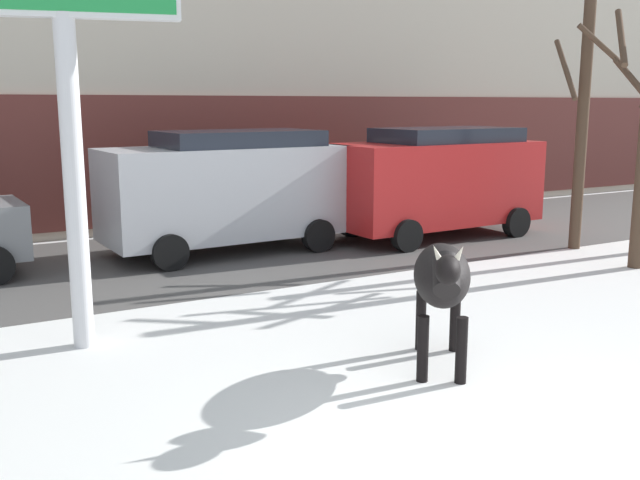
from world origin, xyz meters
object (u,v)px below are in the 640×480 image
at_px(cow_black, 442,279).
at_px(bare_tree_far_back, 582,121).
at_px(car_red_van, 436,179).
at_px(pedestrian_near_billboard, 234,187).
at_px(car_silver_van, 227,188).

distance_m(cow_black, bare_tree_far_back, 7.63).
bearing_deg(car_red_van, pedestrian_near_billboard, 129.46).
distance_m(pedestrian_near_billboard, bare_tree_far_back, 7.86).
relative_size(car_silver_van, pedestrian_near_billboard, 2.70).
distance_m(car_red_van, pedestrian_near_billboard, 4.86).
bearing_deg(car_silver_van, bare_tree_far_back, -26.95).
bearing_deg(car_silver_van, cow_black, -93.00).
xyz_separation_m(car_red_van, pedestrian_near_billboard, (-3.08, 3.74, -0.36)).
distance_m(cow_black, pedestrian_near_billboard, 10.08).
xyz_separation_m(car_silver_van, car_red_van, (4.47, -0.72, 0.00)).
xyz_separation_m(car_red_van, bare_tree_far_back, (1.60, -2.37, 1.25)).
bearing_deg(pedestrian_near_billboard, car_silver_van, -114.84).
bearing_deg(car_silver_van, pedestrian_near_billboard, 65.16).
relative_size(cow_black, car_silver_van, 0.38).
bearing_deg(bare_tree_far_back, cow_black, -149.29).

